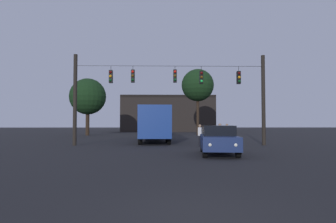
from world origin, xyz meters
TOP-DOWN VIEW (x-y plane):
  - ground_plane at (0.00, 24.50)m, footprint 168.00×168.00m
  - overhead_signal_span at (0.05, 16.71)m, footprint 14.35×0.44m
  - city_bus at (-1.32, 21.69)m, footprint 2.94×11.09m
  - car_near_right at (2.38, 10.23)m, footprint 2.22×4.47m
  - car_far_left at (-0.19, 38.11)m, footprint 2.13×4.44m
  - pedestrian_crossing_left at (4.68, 18.63)m, footprint 0.30×0.39m
  - pedestrian_crossing_center at (3.60, 16.04)m, footprint 0.34×0.42m
  - pedestrian_crossing_right at (2.06, 15.35)m, footprint 0.32×0.41m
  - corner_building at (0.59, 56.43)m, footprint 17.81×13.96m
  - tree_left_silhouette at (-10.59, 34.78)m, footprint 4.88×4.88m
  - tree_behind_building at (4.34, 35.28)m, footprint 4.45×4.45m

SIDE VIEW (x-z plane):
  - ground_plane at x=0.00m, z-range 0.00..0.00m
  - car_near_right at x=2.38m, z-range 0.04..1.56m
  - car_far_left at x=-0.19m, z-range 0.04..1.56m
  - pedestrian_crossing_right at x=2.06m, z-range 0.09..1.65m
  - pedestrian_crossing_left at x=4.68m, z-range 0.10..1.70m
  - pedestrian_crossing_center at x=3.60m, z-range 0.10..1.73m
  - city_bus at x=-1.32m, z-range 0.37..3.37m
  - corner_building at x=0.59m, z-range 0.00..6.92m
  - overhead_signal_span at x=0.05m, z-range 0.58..7.35m
  - tree_left_silhouette at x=-10.59m, z-range 1.38..9.07m
  - tree_behind_building at x=4.34m, z-range 2.29..11.40m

